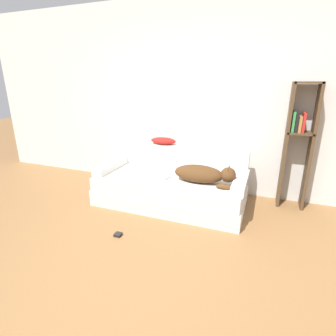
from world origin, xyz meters
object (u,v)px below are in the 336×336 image
Objects in this scene: dog at (203,174)px; throw_pillow at (163,141)px; couch at (171,190)px; bookshelf at (298,140)px; power_adapter at (118,235)px; laptop at (157,176)px.

dog is 0.89m from throw_pillow.
throw_pillow reaches higher than dog.
couch is 1.75m from bookshelf.
bookshelf is at bearing 40.15° from power_adapter.
dog reaches higher than power_adapter.
couch is 26.73× the size of power_adapter.
laptop is at bearing -78.83° from throw_pillow.
power_adapter is at bearing -89.54° from throw_pillow.
dog is 1.27m from bookshelf.
dog is 10.48× the size of power_adapter.
throw_pillow reaches higher than laptop.
couch is 0.27m from laptop.
power_adapter is (0.01, -1.36, -0.76)m from throw_pillow.
laptop reaches higher than power_adapter.
power_adapter is (-0.25, -0.97, -0.17)m from couch.
laptop is 0.60m from throw_pillow.
power_adapter is at bearing -139.85° from bookshelf.
bookshelf is 21.69× the size of power_adapter.
dog is at bearing 52.24° from power_adapter.
dog is 0.48× the size of bookshelf.
laptop is at bearing -160.63° from bookshelf.
throw_pillow is (-0.09, 0.46, 0.38)m from laptop.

